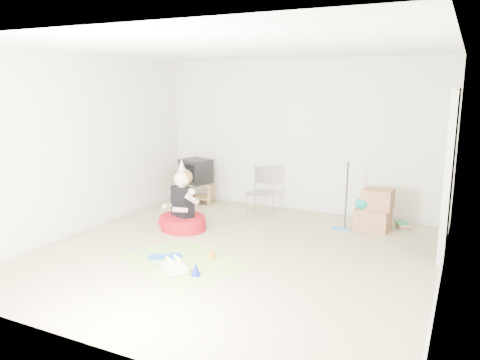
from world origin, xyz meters
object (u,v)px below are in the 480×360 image
at_px(cardboard_boxes, 374,210).
at_px(birthday_cake, 174,269).
at_px(tv_stand, 196,191).
at_px(crt_tv, 196,171).
at_px(folding_chair, 260,192).
at_px(seated_woman, 183,214).

distance_m(cardboard_boxes, birthday_cake, 3.27).
xyz_separation_m(tv_stand, birthday_cake, (1.48, -2.93, -0.19)).
height_order(crt_tv, folding_chair, folding_chair).
relative_size(folding_chair, seated_woman, 0.77).
bearing_deg(seated_woman, crt_tv, 114.12).
xyz_separation_m(crt_tv, seated_woman, (0.66, -1.47, -0.37)).
bearing_deg(seated_woman, folding_chair, 57.10).
height_order(folding_chair, cardboard_boxes, folding_chair).
bearing_deg(birthday_cake, cardboard_boxes, 56.58).
bearing_deg(crt_tv, seated_woman, -47.80).
height_order(cardboard_boxes, seated_woman, seated_woman).
bearing_deg(birthday_cake, tv_stand, 116.80).
height_order(tv_stand, cardboard_boxes, cardboard_boxes).
height_order(crt_tv, cardboard_boxes, crt_tv).
xyz_separation_m(cardboard_boxes, seated_woman, (-2.62, -1.25, -0.07)).
distance_m(crt_tv, seated_woman, 1.65).
relative_size(tv_stand, cardboard_boxes, 1.10).
bearing_deg(tv_stand, crt_tv, 0.00).
height_order(tv_stand, birthday_cake, tv_stand).
height_order(tv_stand, folding_chair, folding_chair).
relative_size(tv_stand, folding_chair, 0.83).
height_order(folding_chair, seated_woman, seated_woman).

